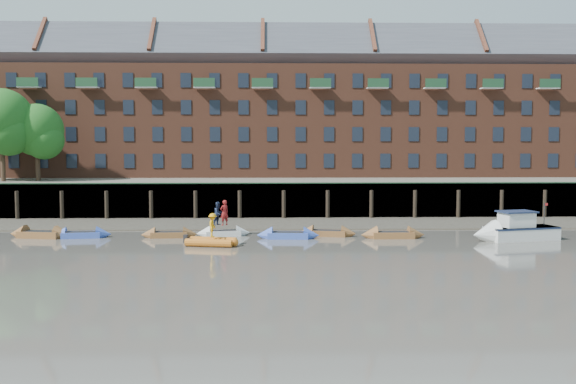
{
  "coord_description": "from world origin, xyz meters",
  "views": [
    {
      "loc": [
        0.69,
        -39.09,
        7.07
      ],
      "look_at": [
        2.11,
        12.0,
        3.2
      ],
      "focal_mm": 42.0,
      "sensor_mm": 36.0,
      "label": 1
    }
  ],
  "objects_px": {
    "rowboat_4": "(288,235)",
    "rowboat_3": "(223,233)",
    "rowboat_5": "(327,233)",
    "person_rib_crew": "(213,225)",
    "rowboat_1": "(81,235)",
    "rib_tender": "(213,242)",
    "motor_launch": "(508,231)",
    "rowboat_6": "(393,235)",
    "rowboat_0": "(41,234)",
    "rowboat_2": "(169,234)",
    "person_rower_b": "(218,213)",
    "person_rower_a": "(224,213)"
  },
  "relations": [
    {
      "from": "rowboat_5",
      "to": "rowboat_4",
      "type": "bearing_deg",
      "value": -146.82
    },
    {
      "from": "rowboat_1",
      "to": "rib_tender",
      "type": "relative_size",
      "value": 1.22
    },
    {
      "from": "rowboat_6",
      "to": "rowboat_5",
      "type": "bearing_deg",
      "value": 165.21
    },
    {
      "from": "rib_tender",
      "to": "person_rower_b",
      "type": "relative_size",
      "value": 2.05
    },
    {
      "from": "rowboat_5",
      "to": "person_rib_crew",
      "type": "relative_size",
      "value": 2.74
    },
    {
      "from": "rowboat_3",
      "to": "person_rower_b",
      "type": "xyz_separation_m",
      "value": [
        -0.36,
        0.15,
        1.46
      ]
    },
    {
      "from": "rowboat_1",
      "to": "rowboat_2",
      "type": "xyz_separation_m",
      "value": [
        6.42,
        0.0,
        -0.01
      ]
    },
    {
      "from": "motor_launch",
      "to": "person_rib_crew",
      "type": "bearing_deg",
      "value": -8.62
    },
    {
      "from": "rowboat_0",
      "to": "rib_tender",
      "type": "relative_size",
      "value": 1.39
    },
    {
      "from": "person_rib_crew",
      "to": "rowboat_3",
      "type": "bearing_deg",
      "value": 2.27
    },
    {
      "from": "rowboat_3",
      "to": "person_rib_crew",
      "type": "xyz_separation_m",
      "value": [
        -0.37,
        -4.63,
        1.18
      ]
    },
    {
      "from": "rowboat_4",
      "to": "person_rower_a",
      "type": "xyz_separation_m",
      "value": [
        -4.72,
        1.54,
        1.5
      ]
    },
    {
      "from": "rowboat_0",
      "to": "rowboat_2",
      "type": "bearing_deg",
      "value": 10.88
    },
    {
      "from": "rowboat_1",
      "to": "rowboat_4",
      "type": "xyz_separation_m",
      "value": [
        15.16,
        -0.78,
        0.01
      ]
    },
    {
      "from": "rowboat_4",
      "to": "rib_tender",
      "type": "relative_size",
      "value": 1.28
    },
    {
      "from": "rowboat_4",
      "to": "rowboat_3",
      "type": "bearing_deg",
      "value": 166.49
    },
    {
      "from": "rowboat_1",
      "to": "rib_tender",
      "type": "xyz_separation_m",
      "value": [
        9.99,
        -4.08,
        0.04
      ]
    },
    {
      "from": "rowboat_0",
      "to": "motor_launch",
      "type": "bearing_deg",
      "value": 7.65
    },
    {
      "from": "rowboat_0",
      "to": "rowboat_6",
      "type": "distance_m",
      "value": 25.81
    },
    {
      "from": "rowboat_6",
      "to": "person_rower_b",
      "type": "xyz_separation_m",
      "value": [
        -12.84,
        1.64,
        1.43
      ]
    },
    {
      "from": "person_rower_b",
      "to": "rowboat_3",
      "type": "bearing_deg",
      "value": -76.83
    },
    {
      "from": "rowboat_0",
      "to": "rib_tender",
      "type": "height_order",
      "value": "rowboat_0"
    },
    {
      "from": "rowboat_3",
      "to": "rib_tender",
      "type": "xyz_separation_m",
      "value": [
        -0.35,
        -4.75,
        0.06
      ]
    },
    {
      "from": "rowboat_0",
      "to": "rowboat_6",
      "type": "xyz_separation_m",
      "value": [
        25.79,
        -0.88,
        -0.01
      ]
    },
    {
      "from": "rowboat_2",
      "to": "person_rib_crew",
      "type": "xyz_separation_m",
      "value": [
        3.54,
        -3.96,
        1.17
      ]
    },
    {
      "from": "rowboat_4",
      "to": "rowboat_6",
      "type": "relative_size",
      "value": 0.99
    },
    {
      "from": "rowboat_4",
      "to": "motor_launch",
      "type": "xyz_separation_m",
      "value": [
        15.73,
        -1.31,
        0.44
      ]
    },
    {
      "from": "motor_launch",
      "to": "rowboat_6",
      "type": "bearing_deg",
      "value": -22.68
    },
    {
      "from": "rowboat_0",
      "to": "rib_tender",
      "type": "distance_m",
      "value": 13.61
    },
    {
      "from": "rowboat_6",
      "to": "person_rower_b",
      "type": "bearing_deg",
      "value": 172.42
    },
    {
      "from": "motor_launch",
      "to": "person_rower_a",
      "type": "bearing_deg",
      "value": -21.68
    },
    {
      "from": "rowboat_1",
      "to": "rowboat_5",
      "type": "height_order",
      "value": "rowboat_5"
    },
    {
      "from": "rowboat_6",
      "to": "person_rower_a",
      "type": "relative_size",
      "value": 2.47
    },
    {
      "from": "person_rower_a",
      "to": "person_rib_crew",
      "type": "xyz_separation_m",
      "value": [
        -0.47,
        -4.73,
        -0.35
      ]
    },
    {
      "from": "rowboat_3",
      "to": "rowboat_4",
      "type": "distance_m",
      "value": 5.03
    },
    {
      "from": "rowboat_0",
      "to": "rowboat_4",
      "type": "relative_size",
      "value": 1.09
    },
    {
      "from": "motor_launch",
      "to": "person_rib_crew",
      "type": "height_order",
      "value": "person_rib_crew"
    },
    {
      "from": "motor_launch",
      "to": "rowboat_3",
      "type": "bearing_deg",
      "value": -21.37
    },
    {
      "from": "rowboat_0",
      "to": "rowboat_4",
      "type": "height_order",
      "value": "rowboat_0"
    },
    {
      "from": "rowboat_5",
      "to": "person_rib_crew",
      "type": "distance_m",
      "value": 9.33
    },
    {
      "from": "rowboat_2",
      "to": "rowboat_4",
      "type": "bearing_deg",
      "value": -9.49
    },
    {
      "from": "rowboat_4",
      "to": "rowboat_6",
      "type": "bearing_deg",
      "value": 2.9
    },
    {
      "from": "rib_tender",
      "to": "rowboat_0",
      "type": "bearing_deg",
      "value": 174.04
    },
    {
      "from": "rowboat_5",
      "to": "person_rib_crew",
      "type": "height_order",
      "value": "person_rib_crew"
    },
    {
      "from": "rowboat_0",
      "to": "person_rib_crew",
      "type": "bearing_deg",
      "value": -6.02
    },
    {
      "from": "rowboat_3",
      "to": "rowboat_5",
      "type": "bearing_deg",
      "value": -11.07
    },
    {
      "from": "rib_tender",
      "to": "rowboat_1",
      "type": "bearing_deg",
      "value": 169.57
    },
    {
      "from": "rowboat_5",
      "to": "rib_tender",
      "type": "distance_m",
      "value": 9.29
    },
    {
      "from": "rowboat_5",
      "to": "person_rower_b",
      "type": "relative_size",
      "value": 2.53
    },
    {
      "from": "person_rower_a",
      "to": "person_rower_b",
      "type": "relative_size",
      "value": 1.07
    }
  ]
}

